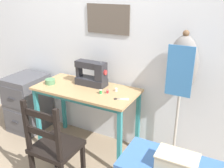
# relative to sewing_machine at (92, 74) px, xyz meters

# --- Properties ---
(ground_plane) EXTENTS (14.00, 14.00, 0.00)m
(ground_plane) POSITION_rel_sewing_machine_xyz_m (-0.02, -0.38, -0.89)
(ground_plane) COLOR gray
(wall_back) EXTENTS (10.00, 0.07, 2.55)m
(wall_back) POSITION_rel_sewing_machine_xyz_m (-0.02, 0.22, 0.39)
(wall_back) COLOR silver
(wall_back) RESTS_ON ground_plane
(sewing_table) EXTENTS (1.12, 0.54, 0.76)m
(sewing_table) POSITION_rel_sewing_machine_xyz_m (-0.02, -0.12, -0.23)
(sewing_table) COLOR tan
(sewing_table) RESTS_ON ground_plane
(sewing_machine) EXTENTS (0.36, 0.15, 0.29)m
(sewing_machine) POSITION_rel_sewing_machine_xyz_m (0.00, 0.00, 0.00)
(sewing_machine) COLOR #28282D
(sewing_machine) RESTS_ON sewing_table
(fabric_bowl) EXTENTS (0.11, 0.11, 0.06)m
(fabric_bowl) POSITION_rel_sewing_machine_xyz_m (-0.44, -0.19, -0.10)
(fabric_bowl) COLOR #56895B
(fabric_bowl) RESTS_ON sewing_table
(scissors) EXTENTS (0.15, 0.09, 0.01)m
(scissors) POSITION_rel_sewing_machine_xyz_m (0.42, -0.19, -0.12)
(scissors) COLOR silver
(scissors) RESTS_ON sewing_table
(thread_spool_near_machine) EXTENTS (0.03, 0.03, 0.04)m
(thread_spool_near_machine) POSITION_rel_sewing_machine_xyz_m (0.20, -0.16, -0.10)
(thread_spool_near_machine) COLOR green
(thread_spool_near_machine) RESTS_ON sewing_table
(thread_spool_mid_table) EXTENTS (0.03, 0.03, 0.04)m
(thread_spool_mid_table) POSITION_rel_sewing_machine_xyz_m (0.25, -0.12, -0.11)
(thread_spool_mid_table) COLOR red
(thread_spool_mid_table) RESTS_ON sewing_table
(thread_spool_far_edge) EXTENTS (0.03, 0.03, 0.03)m
(thread_spool_far_edge) POSITION_rel_sewing_machine_xyz_m (0.31, -0.03, -0.11)
(thread_spool_far_edge) COLOR silver
(thread_spool_far_edge) RESTS_ON sewing_table
(wooden_chair) EXTENTS (0.40, 0.38, 0.91)m
(wooden_chair) POSITION_rel_sewing_machine_xyz_m (0.04, -0.74, -0.46)
(wooden_chair) COLOR black
(wooden_chair) RESTS_ON ground_plane
(filing_cabinet) EXTENTS (0.42, 0.49, 0.73)m
(filing_cabinet) POSITION_rel_sewing_machine_xyz_m (-0.95, -0.09, -0.52)
(filing_cabinet) COLOR #4C4C51
(filing_cabinet) RESTS_ON ground_plane
(dress_form) EXTENTS (0.32, 0.32, 1.42)m
(dress_form) POSITION_rel_sewing_machine_xyz_m (0.93, 0.10, 0.11)
(dress_form) COLOR #846647
(dress_form) RESTS_ON ground_plane
(storage_box) EXTENTS (0.23, 0.14, 0.09)m
(storage_box) POSITION_rel_sewing_machine_xyz_m (1.18, -1.02, 0.01)
(storage_box) COLOR beige
(storage_box) RESTS_ON ironing_board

